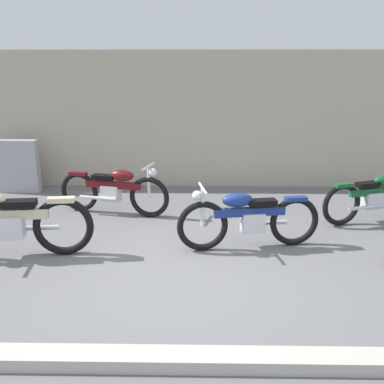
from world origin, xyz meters
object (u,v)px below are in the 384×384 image
(motorcycle_maroon, at_px, (114,190))
(motorcycle_cream, at_px, (4,222))
(motorcycle_blue, at_px, (248,218))
(motorcycle_green, at_px, (376,196))
(stone_marker, at_px, (18,166))

(motorcycle_maroon, relative_size, motorcycle_cream, 0.86)
(motorcycle_blue, distance_m, motorcycle_maroon, 2.51)
(motorcycle_cream, bearing_deg, motorcycle_blue, 179.53)
(motorcycle_maroon, bearing_deg, motorcycle_cream, -107.80)
(motorcycle_green, height_order, motorcycle_maroon, motorcycle_maroon)
(stone_marker, height_order, motorcycle_maroon, stone_marker)
(motorcycle_cream, bearing_deg, motorcycle_maroon, -128.61)
(stone_marker, xyz_separation_m, motorcycle_maroon, (2.13, -1.33, -0.10))
(motorcycle_blue, distance_m, motorcycle_cream, 3.18)
(motorcycle_blue, height_order, motorcycle_cream, motorcycle_cream)
(motorcycle_cream, bearing_deg, motorcycle_green, -171.32)
(motorcycle_blue, bearing_deg, motorcycle_cream, -3.19)
(stone_marker, xyz_separation_m, motorcycle_green, (6.35, -1.60, -0.10))
(motorcycle_green, distance_m, motorcycle_maroon, 4.23)
(motorcycle_green, relative_size, motorcycle_maroon, 0.96)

